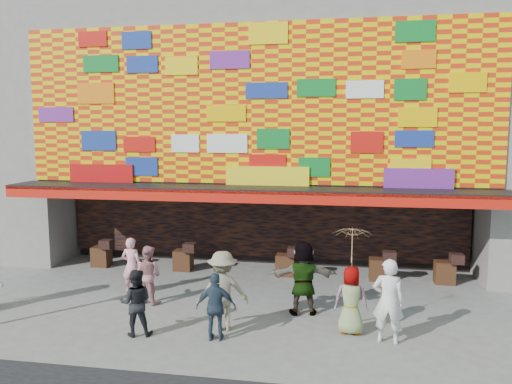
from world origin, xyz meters
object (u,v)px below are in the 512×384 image
at_px(ped_d, 223,291).
at_px(ped_h, 388,301).
at_px(ped_f, 303,278).
at_px(ped_b, 132,266).
at_px(ped_g, 351,300).
at_px(ped_i, 148,274).
at_px(ped_e, 216,307).
at_px(ped_c, 136,302).
at_px(parasol, 352,245).

distance_m(ped_d, ped_h, 3.83).
bearing_deg(ped_f, ped_h, 134.72).
relative_size(ped_b, ped_g, 1.03).
relative_size(ped_g, ped_i, 1.00).
bearing_deg(ped_g, ped_e, 20.31).
height_order(ped_c, parasol, parasol).
distance_m(ped_b, ped_i, 1.01).
height_order(ped_h, ped_i, ped_h).
bearing_deg(ped_d, ped_h, 160.50).
bearing_deg(ped_g, ped_b, -12.58).
bearing_deg(ped_g, ped_i, -8.53).
bearing_deg(ped_c, ped_d, -175.87).
distance_m(ped_g, ped_i, 5.62).
bearing_deg(ped_i, ped_b, -21.25).
bearing_deg(ped_f, ped_c, 18.87).
bearing_deg(ped_f, ped_b, -18.24).
height_order(ped_b, ped_c, ped_b).
distance_m(ped_c, ped_d, 2.03).
relative_size(ped_c, ped_f, 0.81).
height_order(ped_e, ped_h, ped_h).
xyz_separation_m(ped_c, ped_h, (5.75, 0.59, 0.18)).
height_order(ped_e, ped_i, ped_i).
distance_m(ped_c, ped_g, 5.03).
bearing_deg(ped_f, ped_i, -11.29).
height_order(ped_d, ped_e, ped_d).
relative_size(ped_f, parasol, 1.08).
height_order(ped_c, ped_e, ped_c).
height_order(ped_b, ped_i, ped_b).
distance_m(ped_b, ped_e, 4.25).
distance_m(ped_e, parasol, 3.43).
xyz_separation_m(ped_d, ped_i, (-2.47, 1.49, -0.15)).
bearing_deg(ped_g, ped_f, -38.09).
bearing_deg(ped_i, ped_h, -175.62).
relative_size(ped_f, ped_h, 1.00).
bearing_deg(ped_h, ped_f, -28.38).
height_order(ped_d, parasol, parasol).
bearing_deg(ped_c, ped_i, -90.33).
bearing_deg(ped_e, ped_g, -169.74).
distance_m(ped_b, ped_h, 7.42).
relative_size(ped_d, ped_e, 1.23).
bearing_deg(ped_g, parasol, -0.00).
xyz_separation_m(ped_i, parasol, (5.50, -1.20, 1.31)).
xyz_separation_m(ped_g, ped_h, (0.81, -0.36, 0.16)).
bearing_deg(ped_f, parasol, 128.44).
bearing_deg(ped_h, ped_d, 6.21).
bearing_deg(parasol, ped_c, -169.05).
bearing_deg(ped_i, ped_e, 157.90).
bearing_deg(ped_b, ped_c, 118.80).
height_order(ped_f, ped_i, ped_f).
bearing_deg(ped_c, ped_e, 166.80).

